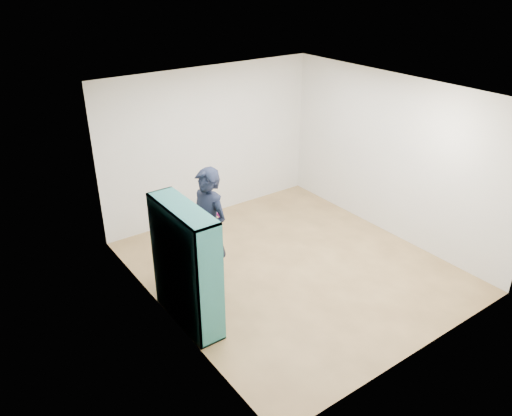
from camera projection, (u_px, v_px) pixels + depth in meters
floor at (292, 266)px, 7.44m from camera, size 4.50×4.50×0.00m
ceiling at (298, 93)px, 6.28m from camera, size 4.50×4.50×0.00m
wall_left at (162, 227)px, 5.82m from camera, size 0.02×4.50×2.60m
wall_right at (392, 157)px, 7.90m from camera, size 0.02×4.50×2.60m
wall_back at (210, 143)px, 8.50m from camera, size 4.00×0.02×2.60m
wall_front at (432, 258)px, 5.22m from camera, size 4.00×0.02×2.60m
bookshelf at (184, 268)px, 6.00m from camera, size 0.35×1.19×1.58m
person at (209, 230)px, 6.66m from camera, size 0.53×0.70×1.74m
smartphone at (196, 224)px, 6.56m from camera, size 0.04×0.10×0.14m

